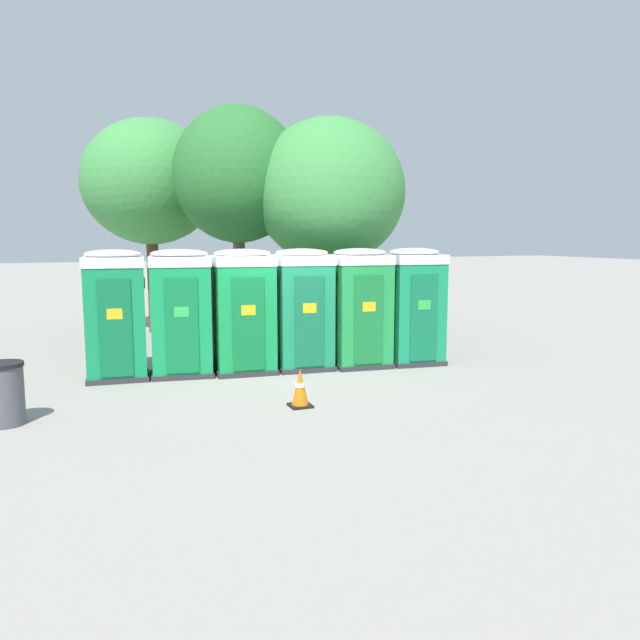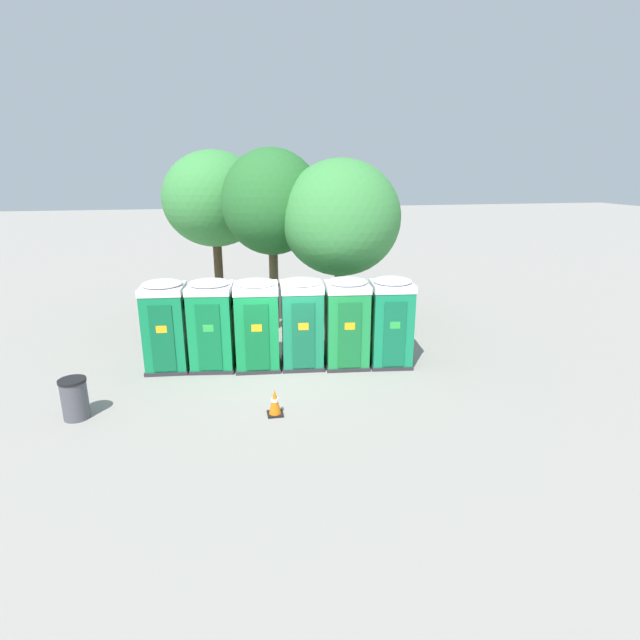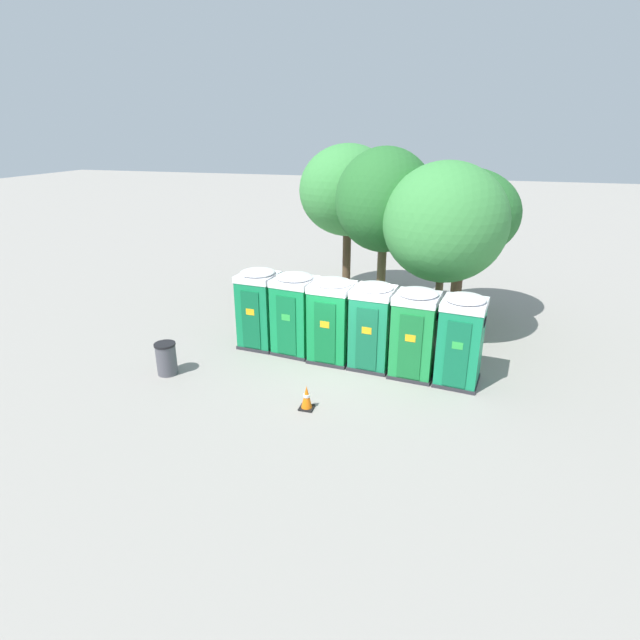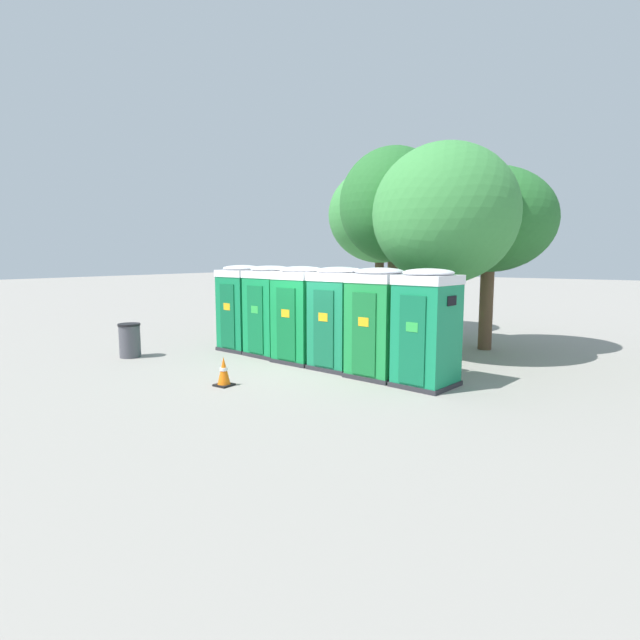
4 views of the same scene
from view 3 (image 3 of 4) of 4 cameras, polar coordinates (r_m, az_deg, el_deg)
ground_plane at (r=15.04m, az=3.33°, el=-5.05°), size 120.00×120.00×0.00m
portapotty_0 at (r=15.93m, az=-6.96°, el=1.38°), size 1.26×1.30×2.54m
portapotty_1 at (r=15.38m, az=-2.89°, el=0.77°), size 1.37×1.36×2.54m
portapotty_2 at (r=14.84m, az=1.35°, el=0.02°), size 1.33×1.30×2.54m
portapotty_3 at (r=14.49m, az=6.01°, el=-0.63°), size 1.28×1.31×2.54m
portapotty_4 at (r=14.16m, az=10.78°, el=-1.44°), size 1.33×1.32×2.54m
portapotty_5 at (r=13.98m, az=15.79°, el=-2.18°), size 1.30×1.34×2.54m
street_tree_0 at (r=17.32m, az=7.39°, el=13.35°), size 3.31×3.31×6.09m
street_tree_1 at (r=18.25m, az=16.11°, el=11.56°), size 3.78×3.78×5.41m
street_tree_2 at (r=16.06m, az=14.10°, el=10.72°), size 3.82×3.82×5.75m
street_tree_3 at (r=20.25m, az=3.21°, el=14.51°), size 3.82×3.82×6.09m
trash_can at (r=14.91m, az=-17.15°, el=-4.23°), size 0.60×0.60×0.94m
traffic_cone at (r=12.64m, az=-1.54°, el=-8.86°), size 0.36×0.36×0.64m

